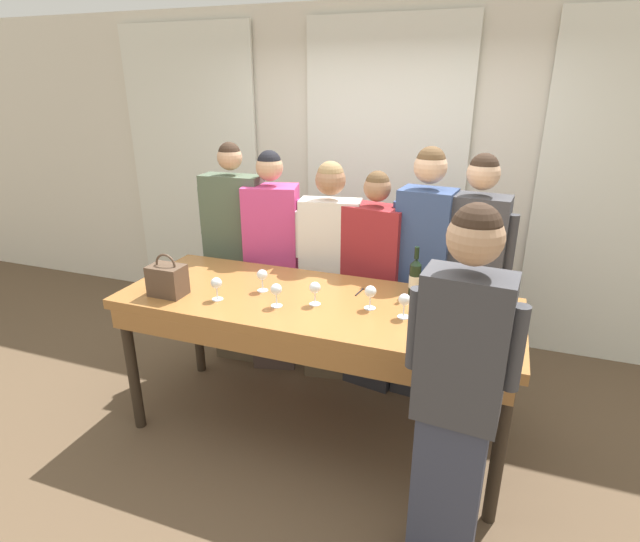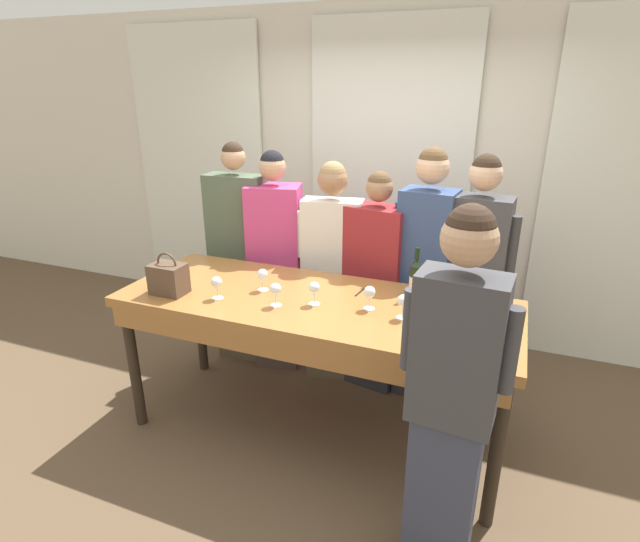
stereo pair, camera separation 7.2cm
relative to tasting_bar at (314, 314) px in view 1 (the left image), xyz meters
The scene contains 24 objects.
ground_plane 0.87m from the tasting_bar, 90.00° to the left, with size 18.00×18.00×0.00m, color brown.
wall_back 1.85m from the tasting_bar, 90.00° to the left, with size 12.00×0.06×2.80m.
curtain_panel_left 2.61m from the tasting_bar, 138.35° to the left, with size 1.39×0.03×2.69m.
curtain_panel_center 1.77m from the tasting_bar, 90.00° to the left, with size 1.39×0.03×2.69m.
curtain_panel_right 2.61m from the tasting_bar, 41.65° to the left, with size 1.39×0.03×2.69m.
tasting_bar is the anchor object (origin of this frame).
wine_bottle 0.66m from the tasting_bar, 28.51° to the left, with size 0.07×0.07×0.31m.
handbag 0.92m from the tasting_bar, 165.67° to the right, with size 0.21×0.15×0.27m.
wine_glass_front_left 0.58m from the tasting_bar, ahead, with size 0.07×0.07×0.14m.
wine_glass_front_mid 0.91m from the tasting_bar, 16.86° to the left, with size 0.07×0.07×0.14m.
wine_glass_front_right 0.97m from the tasting_bar, 16.58° to the right, with size 0.07×0.07×0.14m.
wine_glass_center_left 0.30m from the tasting_bar, 140.05° to the right, with size 0.07×0.07×0.14m.
wine_glass_center_mid 0.40m from the tasting_bar, behind, with size 0.07×0.07×0.14m.
wine_glass_center_right 0.39m from the tasting_bar, ahead, with size 0.07×0.07×0.14m.
wine_glass_back_left 0.20m from the tasting_bar, 59.92° to the right, with size 0.07×0.07×0.14m.
wine_glass_back_mid 0.61m from the tasting_bar, 161.66° to the right, with size 0.07×0.07×0.14m.
pen 0.32m from the tasting_bar, 43.57° to the left, with size 0.02×0.12×0.01m.
guest_olive_jacket 1.16m from the tasting_bar, 142.59° to the left, with size 0.57×0.23×1.77m.
guest_pink_top 0.93m from the tasting_bar, 130.52° to the left, with size 0.51×0.36×1.73m.
guest_cream_sweater 0.72m from the tasting_bar, 101.25° to the left, with size 0.55×0.27×1.68m.
guest_striped_shirt 0.73m from the tasting_bar, 74.74° to the left, with size 0.54×0.32×1.63m.
guest_navy_coat 0.89m from the tasting_bar, 52.91° to the left, with size 0.47×0.29×1.80m.
guest_beige_cap 1.12m from the tasting_bar, 39.37° to the left, with size 0.50×0.26×1.78m.
host_pouring 1.13m from the tasting_bar, 36.52° to the right, with size 0.47×0.23×1.77m.
Camera 1 is at (0.97, -2.57, 2.19)m, focal length 28.00 mm.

